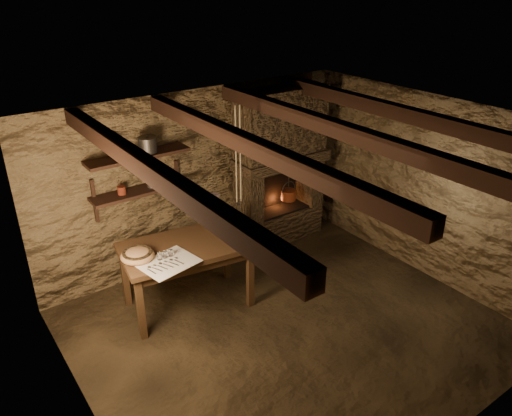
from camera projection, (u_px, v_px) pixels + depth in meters
floor at (288, 328)px, 5.77m from camera, size 4.50×4.50×0.00m
back_wall at (196, 179)px, 6.70m from camera, size 4.50×0.04×2.40m
front_wall at (458, 342)px, 3.78m from camera, size 4.50×0.04×2.40m
left_wall at (77, 316)px, 4.06m from camera, size 0.04×4.00×2.40m
right_wall at (426, 188)px, 6.43m from camera, size 0.04×4.00×2.40m
ceiling at (295, 127)px, 4.72m from camera, size 4.50×4.00×0.04m
beam_far_left at (149, 169)px, 3.97m from camera, size 0.14×3.95×0.16m
beam_mid_left at (252, 146)px, 4.50m from camera, size 0.14×3.95×0.16m
beam_mid_right at (333, 127)px, 5.02m from camera, size 0.14×3.95×0.16m
beam_far_right at (398, 112)px, 5.55m from camera, size 0.14×3.95×0.16m
shelf_lower at (142, 191)px, 6.10m from camera, size 1.25×0.30×0.04m
shelf_upper at (138, 156)px, 5.90m from camera, size 1.25×0.30×0.04m
hearth at (280, 163)px, 7.18m from camera, size 1.43×0.51×2.30m
work_table at (187, 273)px, 5.98m from camera, size 1.60×1.07×0.85m
linen_cloth at (169, 263)px, 5.44m from camera, size 0.67×0.58×0.01m
pewter_cutlery_row at (169, 263)px, 5.42m from camera, size 0.52×0.28×0.01m
drinking_glasses at (165, 255)px, 5.52m from camera, size 0.19×0.06×0.08m
stoneware_jug at (218, 213)px, 6.13m from camera, size 0.17×0.17×0.45m
wooden_bowl at (137, 256)px, 5.50m from camera, size 0.42×0.42×0.13m
iron_stockpot at (148, 145)px, 5.93m from camera, size 0.23×0.23×0.17m
tin_pan at (114, 144)px, 5.78m from camera, size 0.31×0.22×0.28m
small_kettle at (152, 182)px, 6.14m from camera, size 0.20×0.18×0.18m
rusty_tin at (122, 190)px, 5.93m from camera, size 0.12×0.12×0.10m
red_pot at (288, 194)px, 7.44m from camera, size 0.25×0.23×0.54m
hanging_ropes at (238, 155)px, 5.78m from camera, size 0.08×0.08×1.20m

